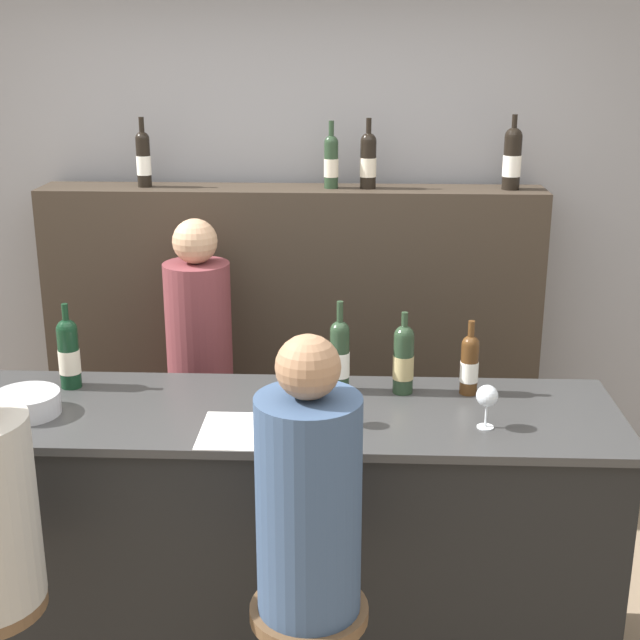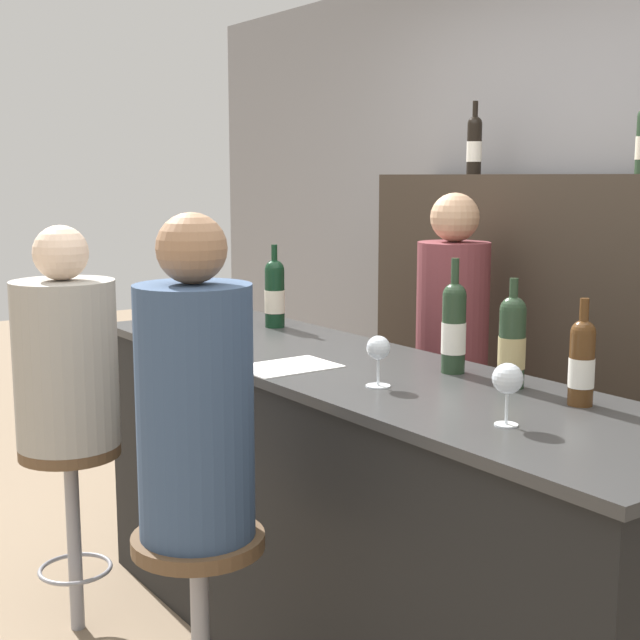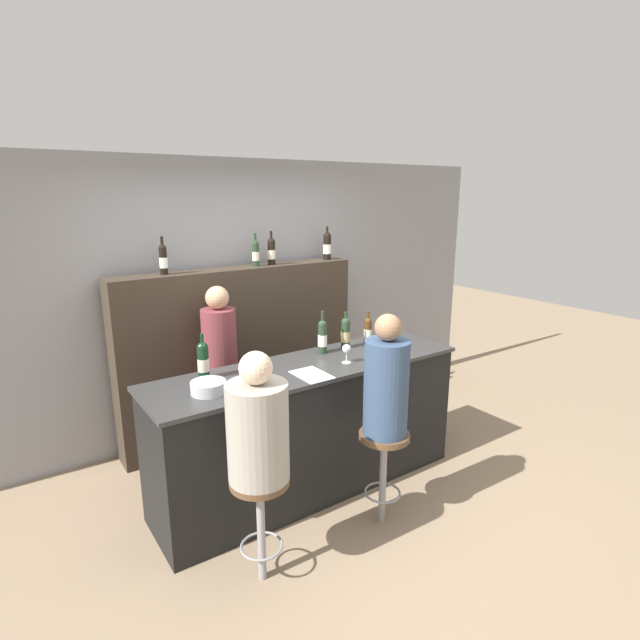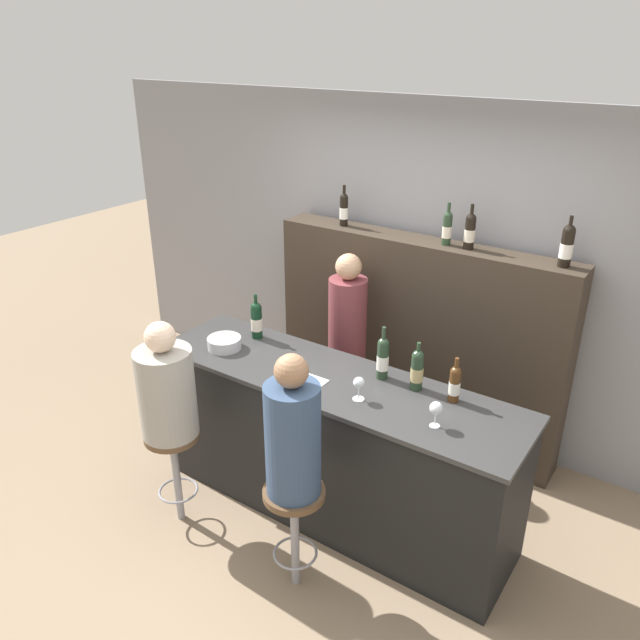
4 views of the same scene
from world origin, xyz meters
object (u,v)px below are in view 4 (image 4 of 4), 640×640
object	(u,v)px
guest_seated_left	(166,389)
wine_bottle_counter_2	(417,369)
wine_bottle_counter_3	(455,383)
wine_bottle_backbar_0	(344,209)
guest_seated_right	(293,435)
wine_glass_1	(436,409)
wine_bottle_counter_1	(383,358)
bar_stool_right	(294,512)
wine_bottle_backbar_1	(447,228)
wine_bottle_counter_0	(256,320)
wine_bottle_backbar_2	(470,231)
wine_glass_0	(359,384)
bar_stool_left	(174,453)
metal_bowl	(224,343)
wine_bottle_backbar_3	(567,245)
bartender	(347,356)

from	to	relation	value
guest_seated_left	wine_bottle_counter_2	bearing A→B (deg)	33.44
wine_bottle_counter_3	wine_bottle_backbar_0	distance (m)	1.82
guest_seated_right	wine_glass_1	bearing A→B (deg)	43.38
wine_bottle_counter_1	bar_stool_right	size ratio (longest dim) A/B	0.51
guest_seated_right	wine_bottle_backbar_0	bearing A→B (deg)	115.14
wine_bottle_backbar_1	wine_bottle_counter_1	bearing A→B (deg)	-86.26
wine_bottle_counter_2	wine_bottle_counter_0	bearing A→B (deg)	180.00
wine_bottle_counter_2	wine_bottle_counter_3	xyz separation A→B (m)	(0.24, 0.00, -0.02)
wine_bottle_counter_2	wine_bottle_backbar_2	world-z (taller)	wine_bottle_backbar_2
wine_glass_0	guest_seated_left	bearing A→B (deg)	-152.86
wine_bottle_counter_2	bar_stool_left	size ratio (longest dim) A/B	0.45
metal_bowl	guest_seated_left	size ratio (longest dim) A/B	0.30
wine_bottle_backbar_2	bar_stool_left	xyz separation A→B (m)	(-1.14, -1.82, -1.22)
wine_bottle_counter_0	wine_bottle_backbar_3	bearing A→B (deg)	29.26
wine_bottle_counter_1	wine_bottle_counter_3	world-z (taller)	wine_bottle_counter_1
wine_bottle_counter_2	wine_bottle_backbar_0	xyz separation A→B (m)	(-1.16, 0.99, 0.59)
bartender	wine_bottle_counter_0	bearing A→B (deg)	-122.42
wine_glass_1	guest_seated_right	xyz separation A→B (m)	(-0.57, -0.54, -0.08)
wine_bottle_backbar_1	wine_bottle_backbar_3	bearing A→B (deg)	0.00
wine_bottle_backbar_2	guest_seated_right	xyz separation A→B (m)	(-0.17, -1.82, -0.70)
wine_bottle_backbar_2	bar_stool_right	bearing A→B (deg)	-95.36
wine_bottle_backbar_1	guest_seated_right	xyz separation A→B (m)	(-0.00, -1.82, -0.69)
wine_bottle_counter_0	wine_glass_0	size ratio (longest dim) A/B	2.22
bar_stool_right	bartender	size ratio (longest dim) A/B	0.44
guest_seated_left	guest_seated_right	xyz separation A→B (m)	(0.97, -0.00, 0.05)
metal_bowl	guest_seated_right	world-z (taller)	guest_seated_right
wine_bottle_counter_1	wine_glass_1	world-z (taller)	wine_bottle_counter_1
wine_bottle_backbar_1	wine_glass_1	xyz separation A→B (m)	(0.56, -1.29, -0.61)
wine_bottle_counter_1	metal_bowl	world-z (taller)	wine_bottle_counter_1
wine_bottle_counter_2	wine_glass_1	xyz separation A→B (m)	(0.27, -0.30, -0.02)
wine_bottle_counter_1	wine_bottle_counter_2	bearing A→B (deg)	0.00
wine_bottle_counter_1	wine_bottle_backbar_0	size ratio (longest dim) A/B	1.10
metal_bowl	guest_seated_left	distance (m)	0.59
wine_glass_0	bar_stool_left	size ratio (longest dim) A/B	0.21
wine_bottle_backbar_2	guest_seated_left	xyz separation A→B (m)	(-1.14, -1.82, -0.74)
wine_bottle_counter_0	bartender	xyz separation A→B (m)	(0.38, 0.60, -0.44)
wine_bottle_counter_0	bar_stool_right	bearing A→B (deg)	-41.67
wine_bottle_backbar_1	wine_bottle_counter_3	bearing A→B (deg)	-61.26
wine_bottle_backbar_3	bar_stool_left	world-z (taller)	wine_bottle_backbar_3
wine_bottle_counter_3	bar_stool_right	bearing A→B (deg)	-122.99
metal_bowl	bar_stool_left	bearing A→B (deg)	-85.14
wine_glass_0	guest_seated_left	xyz separation A→B (m)	(-1.05, -0.54, -0.12)
bar_stool_left	guest_seated_left	world-z (taller)	guest_seated_left
wine_bottle_backbar_2	bartender	distance (m)	1.32
wine_bottle_backbar_3	wine_glass_1	distance (m)	1.45
wine_glass_1	wine_bottle_backbar_0	bearing A→B (deg)	137.90
wine_bottle_backbar_1	guest_seated_right	size ratio (longest dim) A/B	0.36
wine_bottle_backbar_3	guest_seated_right	size ratio (longest dim) A/B	0.40
wine_bottle_counter_3	wine_bottle_backbar_2	world-z (taller)	wine_bottle_backbar_2
wine_bottle_backbar_0	bar_stool_left	size ratio (longest dim) A/B	0.46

